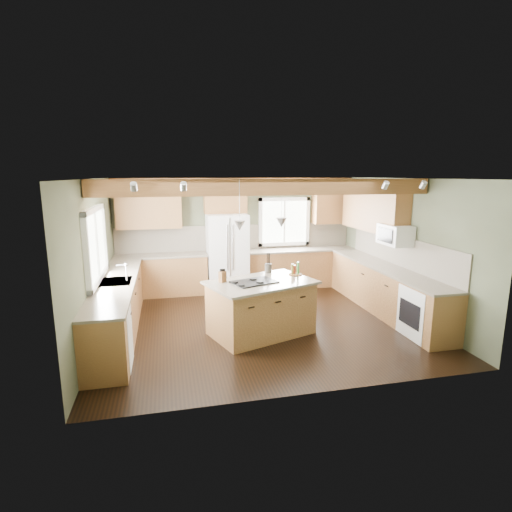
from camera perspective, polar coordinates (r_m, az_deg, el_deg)
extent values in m
plane|color=black|center=(7.43, 0.81, -9.46)|extent=(5.60, 5.60, 0.00)
plane|color=silver|center=(6.94, 0.87, 11.01)|extent=(5.60, 5.60, 0.00)
plane|color=#424732|center=(9.49, -2.71, 3.26)|extent=(5.60, 0.00, 5.60)
plane|color=#424732|center=(6.98, -22.11, -0.59)|extent=(0.00, 5.00, 5.00)
plane|color=#424732|center=(8.19, 20.26, 1.22)|extent=(0.00, 5.00, 5.00)
cube|color=brown|center=(6.46, 1.92, 9.81)|extent=(5.55, 0.26, 0.26)
cube|color=brown|center=(9.29, -2.68, 10.76)|extent=(5.55, 0.20, 0.10)
cube|color=brown|center=(9.49, -2.69, 2.70)|extent=(5.58, 0.03, 0.58)
cube|color=brown|center=(8.24, 19.94, 0.67)|extent=(0.03, 3.70, 0.58)
cube|color=brown|center=(9.22, -13.36, -2.74)|extent=(2.02, 0.60, 0.88)
cube|color=#4D4438|center=(9.12, -13.49, 0.06)|extent=(2.06, 0.64, 0.04)
cube|color=brown|center=(9.73, 6.32, -1.75)|extent=(2.62, 0.60, 0.88)
cube|color=#4D4438|center=(9.64, 6.38, 0.92)|extent=(2.66, 0.64, 0.04)
cube|color=brown|center=(7.20, -19.16, -7.11)|extent=(0.60, 3.70, 0.88)
cube|color=#4D4438|center=(7.07, -19.40, -3.58)|extent=(0.64, 3.74, 0.04)
cube|color=brown|center=(8.26, 17.90, -4.66)|extent=(0.60, 3.70, 0.88)
cube|color=#4D4438|center=(8.15, 18.10, -1.55)|extent=(0.64, 3.74, 0.04)
cube|color=brown|center=(9.11, -15.06, 6.64)|extent=(1.40, 0.35, 0.90)
cube|color=brown|center=(9.18, -4.43, 8.29)|extent=(0.96, 0.35, 0.70)
cube|color=brown|center=(8.78, 16.41, 6.41)|extent=(0.35, 2.20, 0.90)
cube|color=brown|center=(9.91, 10.74, 7.20)|extent=(0.90, 0.35, 0.90)
cube|color=white|center=(6.98, -22.04, 1.51)|extent=(0.04, 1.60, 1.05)
cube|color=white|center=(9.70, 4.02, 4.91)|extent=(1.10, 0.04, 1.00)
cube|color=#262628|center=(7.07, -19.41, -3.54)|extent=(0.50, 0.65, 0.03)
cylinder|color=#B2B2B7|center=(7.02, -18.03, -2.34)|extent=(0.02, 0.02, 0.28)
cube|color=white|center=(5.99, -20.39, -11.11)|extent=(0.60, 0.60, 0.84)
cube|color=white|center=(7.23, 23.08, -7.43)|extent=(0.60, 0.72, 0.84)
cube|color=white|center=(7.99, 19.25, 2.87)|extent=(0.40, 0.70, 0.38)
cone|color=#B2B2B7|center=(6.27, -2.35, 4.34)|extent=(0.18, 0.18, 0.16)
cone|color=#B2B2B7|center=(6.70, 3.66, 4.79)|extent=(0.18, 0.18, 0.16)
cube|color=white|center=(9.14, -4.12, 0.37)|extent=(0.90, 0.74, 1.80)
cube|color=brown|center=(6.80, 0.72, -7.55)|extent=(1.85, 1.46, 0.88)
cube|color=#4D4438|center=(6.67, 0.73, -3.81)|extent=(1.98, 1.60, 0.04)
cube|color=black|center=(6.59, -0.25, -3.72)|extent=(0.81, 0.67, 0.02)
cube|color=brown|center=(6.62, -4.81, -2.97)|extent=(0.14, 0.13, 0.18)
cylinder|color=#3F3732|center=(7.24, 1.76, -1.74)|extent=(0.13, 0.13, 0.17)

